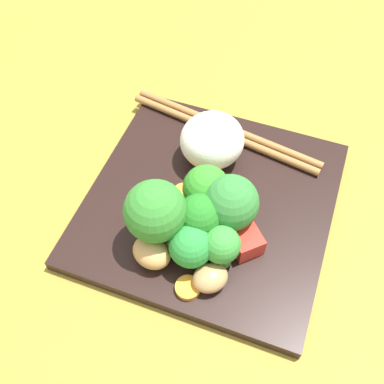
{
  "coord_description": "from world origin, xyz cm",
  "views": [
    {
      "loc": [
        -9.19,
        26.42,
        42.04
      ],
      "look_at": [
        1.61,
        1.17,
        3.36
      ],
      "focal_mm": 43.11,
      "sensor_mm": 36.0,
      "label": 1
    }
  ],
  "objects": [
    {
      "name": "carrot_slice_1",
      "position": [
        -1.88,
        10.33,
        1.64
      ],
      "size": [
        2.67,
        2.67,
        0.57
      ],
      "primitive_type": "cylinder",
      "rotation": [
        0.0,
        0.0,
        6.17
      ],
      "color": "orange",
      "rests_on": "square_plate"
    },
    {
      "name": "pepper_chunk_0",
      "position": [
        -5.43,
        4.09,
        2.5
      ],
      "size": [
        3.86,
        3.86,
        2.27
      ],
      "primitive_type": "cube",
      "rotation": [
        0.0,
        0.0,
        3.95
      ],
      "color": "red",
      "rests_on": "square_plate"
    },
    {
      "name": "broccoli_floret_2",
      "position": [
        -0.99,
        7.46,
        4.15
      ],
      "size": [
        4.2,
        4.2,
        5.12
      ],
      "color": "#619E44",
      "rests_on": "square_plate"
    },
    {
      "name": "broccoli_floret_3",
      "position": [
        -0.26,
        1.35,
        4.98
      ],
      "size": [
        4.76,
        4.76,
        6.31
      ],
      "color": "#7BBB59",
      "rests_on": "square_plate"
    },
    {
      "name": "broccoli_floret_1",
      "position": [
        -2.85,
        2.22,
        5.32
      ],
      "size": [
        5.58,
        5.58,
        6.93
      ],
      "color": "#5A973D",
      "rests_on": "square_plate"
    },
    {
      "name": "pepper_chunk_2",
      "position": [
        -2.61,
        0.03,
        2.14
      ],
      "size": [
        3.24,
        3.2,
        1.56
      ],
      "primitive_type": "cube",
      "rotation": [
        0.0,
        0.0,
        3.63
      ],
      "color": "red",
      "rests_on": "square_plate"
    },
    {
      "name": "square_plate",
      "position": [
        0.0,
        0.0,
        0.68
      ],
      "size": [
        26.77,
        26.77,
        1.36
      ],
      "primitive_type": "cube",
      "rotation": [
        0.0,
        0.0,
        0.05
      ],
      "color": "black",
      "rests_on": "ground_plane"
    },
    {
      "name": "carrot_slice_2",
      "position": [
        2.6,
        0.64,
        1.61
      ],
      "size": [
        3.04,
        3.04,
        0.49
      ],
      "primitive_type": "cylinder",
      "rotation": [
        0.0,
        0.0,
        4.69
      ],
      "color": "orange",
      "rests_on": "square_plate"
    },
    {
      "name": "chopstick_pair",
      "position": [
        2.05,
        -9.64,
        1.8
      ],
      "size": [
        24.25,
        4.64,
        0.89
      ],
      "rotation": [
        0.0,
        0.0,
        6.17
      ],
      "color": "olive",
      "rests_on": "square_plate"
    },
    {
      "name": "ground_plane",
      "position": [
        0.0,
        0.0,
        -1.0
      ],
      "size": [
        110.0,
        110.0,
        2.0
      ],
      "primitive_type": "cube",
      "color": "olive"
    },
    {
      "name": "chicken_piece_4",
      "position": [
        -0.13,
        -0.81,
        2.56
      ],
      "size": [
        3.84,
        3.62,
        2.4
      ],
      "primitive_type": "ellipsoid",
      "rotation": [
        0.0,
        0.0,
        3.71
      ],
      "color": "tan",
      "rests_on": "square_plate"
    },
    {
      "name": "rice_mound",
      "position": [
        2.07,
        -5.54,
        4.23
      ],
      "size": [
        9.02,
        9.14,
        5.74
      ],
      "primitive_type": "ellipsoid",
      "rotation": [
        0.0,
        0.0,
        1.22
      ],
      "color": "white",
      "rests_on": "square_plate"
    },
    {
      "name": "broccoli_floret_5",
      "position": [
        3.06,
        6.43,
        6.21
      ],
      "size": [
        6.01,
        6.01,
        8.04
      ],
      "color": "#7DC04F",
      "rests_on": "square_plate"
    },
    {
      "name": "chicken_piece_0",
      "position": [
        2.52,
        8.85,
        2.8
      ],
      "size": [
        4.5,
        3.94,
        2.87
      ],
      "primitive_type": "ellipsoid",
      "rotation": [
        0.0,
        0.0,
        6.07
      ],
      "color": "tan",
      "rests_on": "square_plate"
    },
    {
      "name": "broccoli_floret_4",
      "position": [
        -3.56,
        6.3,
        4.2
      ],
      "size": [
        3.67,
        3.67,
        5.04
      ],
      "color": "#549A3F",
      "rests_on": "square_plate"
    },
    {
      "name": "pepper_chunk_1",
      "position": [
        1.86,
        4.4,
        2.51
      ],
      "size": [
        2.85,
        2.85,
        2.3
      ],
      "primitive_type": "cube",
      "rotation": [
        0.0,
        0.0,
        0.85
      ],
      "color": "red",
      "rests_on": "square_plate"
    },
    {
      "name": "chicken_piece_2",
      "position": [
        -3.55,
        8.9,
        2.44
      ],
      "size": [
        4.43,
        4.53,
        2.17
      ],
      "primitive_type": "ellipsoid",
      "rotation": [
        0.0,
        0.0,
        0.93
      ],
      "color": "tan",
      "rests_on": "square_plate"
    },
    {
      "name": "carrot_slice_0",
      "position": [
        4.45,
        2.11,
        1.69
      ],
      "size": [
        3.7,
        3.7,
        0.67
      ],
      "primitive_type": "cylinder",
      "rotation": [
        0.0,
        0.0,
        5.01
      ],
      "color": "orange",
      "rests_on": "square_plate"
    },
    {
      "name": "broccoli_floret_0",
      "position": [
        -0.66,
        4.65,
        5.08
      ],
      "size": [
        4.35,
        4.35,
        6.09
      ],
      "color": "#6DA055",
      "rests_on": "square_plate"
    },
    {
      "name": "chicken_piece_1",
      "position": [
        0.69,
        6.82,
        2.44
      ],
      "size": [
        4.44,
        4.44,
        2.16
      ],
      "primitive_type": "ellipsoid",
      "rotation": [
        0.0,
        0.0,
        0.78
      ],
      "color": "tan",
      "rests_on": "square_plate"
    }
  ]
}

